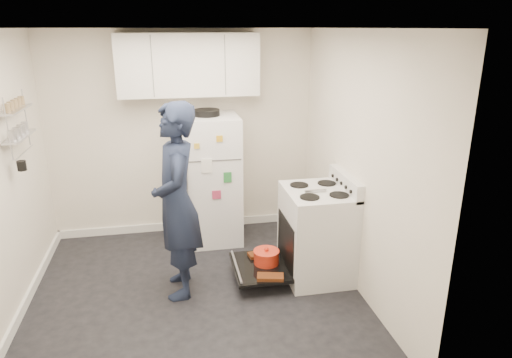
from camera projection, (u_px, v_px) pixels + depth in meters
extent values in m
cube|color=black|center=(196.00, 294.00, 4.51)|extent=(3.20, 3.20, 0.01)
cube|color=white|center=(183.00, 28.00, 3.71)|extent=(3.20, 3.20, 0.01)
cube|color=beige|center=(183.00, 135.00, 5.60)|extent=(3.20, 0.01, 2.50)
cube|color=beige|center=(206.00, 258.00, 2.62)|extent=(3.20, 0.01, 2.50)
cube|color=beige|center=(357.00, 164.00, 4.40)|extent=(0.01, 3.20, 2.50)
cube|color=white|center=(23.00, 308.00, 4.20)|extent=(0.03, 3.20, 0.10)
cube|color=white|center=(187.00, 225.00, 5.97)|extent=(3.20, 0.03, 0.10)
cube|color=silver|center=(316.00, 235.00, 4.73)|extent=(0.65, 0.76, 0.92)
cube|color=black|center=(310.00, 241.00, 4.74)|extent=(0.53, 0.60, 0.52)
cube|color=orange|center=(334.00, 238.00, 4.79)|extent=(0.02, 0.56, 0.46)
cylinder|color=black|center=(314.00, 256.00, 4.81)|extent=(0.34, 0.34, 0.02)
cube|color=silver|center=(346.00, 183.00, 4.61)|extent=(0.08, 0.76, 0.18)
cube|color=silver|center=(318.00, 192.00, 4.58)|extent=(0.65, 0.76, 0.03)
cube|color=#B2B2B7|center=(315.00, 191.00, 4.52)|extent=(0.22, 0.03, 0.01)
cube|color=black|center=(260.00, 267.00, 4.72)|extent=(0.55, 0.70, 0.03)
cylinder|color=#B2B2B7|center=(236.00, 266.00, 4.67)|extent=(0.02, 0.66, 0.02)
cylinder|color=red|center=(266.00, 258.00, 4.75)|extent=(0.26, 0.26, 0.12)
cylinder|color=red|center=(266.00, 252.00, 4.73)|extent=(0.27, 0.27, 0.02)
sphere|color=red|center=(266.00, 249.00, 4.72)|extent=(0.04, 0.04, 0.04)
cube|color=#8C380F|center=(270.00, 277.00, 4.47)|extent=(0.28, 0.19, 0.04)
cube|color=#8C380F|center=(260.00, 254.00, 4.92)|extent=(0.28, 0.17, 0.04)
cube|color=white|center=(209.00, 179.00, 5.47)|extent=(0.72, 0.70, 1.54)
cube|color=#4C4C4C|center=(211.00, 161.00, 5.04)|extent=(0.68, 0.01, 0.01)
cube|color=#B2B2B7|center=(185.00, 152.00, 4.94)|extent=(0.03, 0.03, 0.20)
cube|color=#B2B2B7|center=(187.00, 188.00, 5.07)|extent=(0.03, 0.03, 0.55)
cylinder|color=black|center=(207.00, 113.00, 5.22)|extent=(0.30, 0.30, 0.07)
cube|color=#2C843A|center=(228.00, 177.00, 5.13)|extent=(0.09, 0.01, 0.12)
cube|color=gold|center=(197.00, 146.00, 4.95)|extent=(0.06, 0.01, 0.06)
cube|color=#BD365A|center=(217.00, 195.00, 5.17)|extent=(0.10, 0.01, 0.10)
cube|color=white|center=(207.00, 166.00, 5.04)|extent=(0.12, 0.01, 0.16)
cube|color=gold|center=(220.00, 139.00, 4.98)|extent=(0.07, 0.01, 0.07)
cube|color=silver|center=(188.00, 65.00, 5.19)|extent=(1.60, 0.33, 0.70)
cube|color=#B2B2B7|center=(15.00, 109.00, 4.12)|extent=(0.14, 0.60, 0.02)
cube|color=#B2B2B7|center=(20.00, 136.00, 4.20)|extent=(0.14, 0.60, 0.02)
cylinder|color=black|center=(22.00, 166.00, 4.11)|extent=(0.08, 0.08, 0.09)
imported|color=#181F35|center=(177.00, 202.00, 4.29)|extent=(0.46, 0.69, 1.89)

